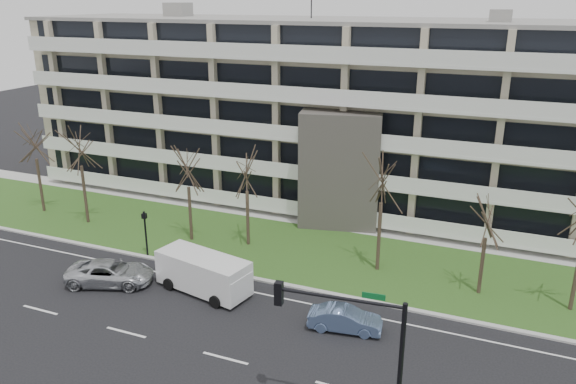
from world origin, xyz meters
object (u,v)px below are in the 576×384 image
at_px(blue_sedan, 345,319).
at_px(white_van, 204,271).
at_px(silver_pickup, 110,273).
at_px(pedestrian_signal, 145,228).
at_px(traffic_signal, 357,340).

bearing_deg(blue_sedan, white_van, 76.28).
height_order(silver_pickup, pedestrian_signal, pedestrian_signal).
distance_m(silver_pickup, traffic_signal, 18.72).
bearing_deg(traffic_signal, white_van, 141.97).
height_order(white_van, pedestrian_signal, pedestrian_signal).
xyz_separation_m(silver_pickup, blue_sedan, (15.04, 0.58, -0.09)).
bearing_deg(blue_sedan, silver_pickup, 83.60).
distance_m(silver_pickup, pedestrian_signal, 4.39).
bearing_deg(silver_pickup, white_van, -96.40).
xyz_separation_m(blue_sedan, white_van, (-9.09, 0.81, 0.73)).
xyz_separation_m(white_van, traffic_signal, (11.46, -7.42, 2.67)).
xyz_separation_m(silver_pickup, pedestrian_signal, (-0.24, 4.17, 1.38)).
relative_size(blue_sedan, pedestrian_signal, 1.19).
distance_m(silver_pickup, white_van, 6.14).
bearing_deg(silver_pickup, blue_sedan, -107.37).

